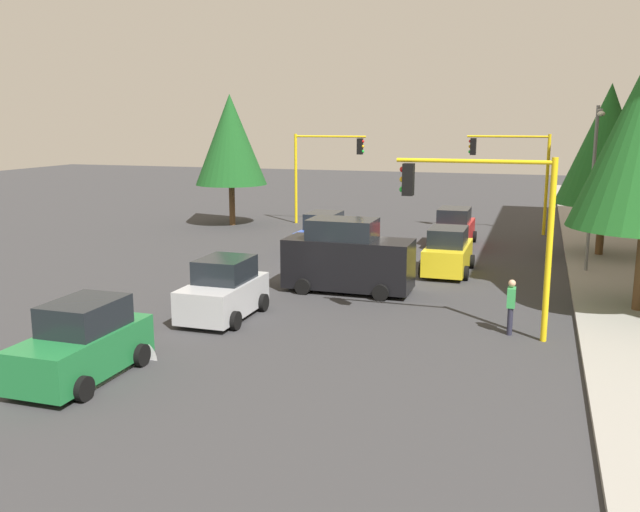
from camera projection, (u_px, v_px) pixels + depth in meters
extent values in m
plane|color=#353538|center=(352.00, 279.00, 27.91)|extent=(120.00, 120.00, 0.00)
cube|color=gray|center=(616.00, 269.00, 29.39)|extent=(80.00, 4.00, 0.15)
cube|color=silver|center=(111.00, 375.00, 17.33)|extent=(2.20, 0.36, 0.01)
cone|color=silver|center=(140.00, 358.00, 18.55)|extent=(0.01, 1.10, 1.10)
cylinder|color=yellow|center=(296.00, 179.00, 42.69)|extent=(0.18, 0.18, 5.60)
cylinder|color=yellow|center=(330.00, 136.00, 41.49)|extent=(0.12, 4.50, 0.12)
cube|color=black|center=(360.00, 146.00, 41.03)|extent=(0.36, 0.32, 0.96)
sphere|color=red|center=(363.00, 141.00, 40.92)|extent=(0.18, 0.18, 0.18)
sphere|color=yellow|center=(363.00, 146.00, 40.98)|extent=(0.18, 0.18, 0.18)
sphere|color=green|center=(363.00, 151.00, 41.04)|extent=(0.18, 0.18, 0.18)
cylinder|color=yellow|center=(549.00, 252.00, 19.52)|extent=(0.18, 0.18, 5.38)
cylinder|color=yellow|center=(473.00, 161.00, 19.70)|extent=(0.12, 4.50, 0.12)
cube|color=black|center=(408.00, 180.00, 20.39)|extent=(0.36, 0.32, 0.96)
sphere|color=red|center=(403.00, 169.00, 20.38)|extent=(0.18, 0.18, 0.18)
sphere|color=yellow|center=(402.00, 179.00, 20.44)|extent=(0.18, 0.18, 0.18)
sphere|color=green|center=(402.00, 189.00, 20.50)|extent=(0.18, 0.18, 0.18)
cylinder|color=yellow|center=(547.00, 185.00, 38.15)|extent=(0.18, 0.18, 5.67)
cylinder|color=yellow|center=(508.00, 137.00, 38.31)|extent=(0.12, 4.50, 0.12)
cube|color=black|center=(473.00, 147.00, 38.99)|extent=(0.36, 0.32, 0.96)
sphere|color=red|center=(470.00, 141.00, 38.99)|extent=(0.18, 0.18, 0.18)
sphere|color=yellow|center=(470.00, 146.00, 39.05)|extent=(0.18, 0.18, 0.18)
sphere|color=green|center=(470.00, 152.00, 39.11)|extent=(0.18, 0.18, 0.18)
cylinder|color=slate|center=(592.00, 192.00, 28.18)|extent=(0.14, 0.14, 7.00)
cylinder|color=slate|center=(600.00, 110.00, 26.69)|extent=(1.80, 0.10, 0.10)
ellipsoid|color=silver|center=(601.00, 114.00, 25.88)|extent=(0.56, 0.28, 0.20)
cylinder|color=brown|center=(232.00, 203.00, 42.16)|extent=(0.36, 0.36, 2.73)
cone|color=#19511E|center=(230.00, 140.00, 41.40)|extent=(4.37, 4.37, 5.46)
cylinder|color=brown|center=(601.00, 229.00, 32.08)|extent=(0.36, 0.36, 2.76)
cone|color=#1E6023|center=(608.00, 144.00, 31.31)|extent=(4.42, 4.42, 5.52)
cube|color=black|center=(348.00, 263.00, 25.70)|extent=(1.90, 4.80, 1.85)
cube|color=black|center=(343.00, 229.00, 25.52)|extent=(1.67, 2.50, 0.76)
cylinder|color=black|center=(392.00, 280.00, 26.35)|extent=(0.20, 0.60, 0.60)
cylinder|color=black|center=(381.00, 293.00, 24.47)|extent=(0.20, 0.60, 0.60)
cylinder|color=black|center=(319.00, 275.00, 27.25)|extent=(0.20, 0.60, 0.60)
cylinder|color=black|center=(303.00, 287.00, 25.37)|extent=(0.20, 0.60, 0.60)
cube|color=#B2B5BA|center=(223.00, 297.00, 22.31)|extent=(3.64, 1.77, 1.05)
cube|color=black|center=(225.00, 269.00, 22.30)|extent=(1.89, 1.55, 0.76)
cylinder|color=black|center=(235.00, 321.00, 21.05)|extent=(0.60, 0.20, 0.60)
cylinder|color=black|center=(181.00, 315.00, 21.61)|extent=(0.60, 0.20, 0.60)
cylinder|color=black|center=(263.00, 302.00, 23.15)|extent=(0.60, 0.20, 0.60)
cylinder|color=black|center=(213.00, 298.00, 23.72)|extent=(0.60, 0.20, 0.60)
cube|color=yellow|center=(448.00, 257.00, 28.95)|extent=(3.98, 1.68, 1.05)
cube|color=black|center=(448.00, 237.00, 28.59)|extent=(2.07, 1.48, 0.76)
cylinder|color=black|center=(431.00, 259.00, 30.45)|extent=(0.60, 0.20, 0.60)
cylinder|color=black|center=(472.00, 261.00, 29.91)|extent=(0.60, 0.20, 0.60)
cylinder|color=black|center=(422.00, 270.00, 28.15)|extent=(0.60, 0.20, 0.60)
cylinder|color=black|center=(466.00, 273.00, 27.61)|extent=(0.60, 0.20, 0.60)
cube|color=red|center=(454.00, 232.00, 35.36)|extent=(4.08, 1.75, 1.05)
cube|color=black|center=(454.00, 215.00, 35.00)|extent=(2.12, 1.54, 0.76)
cylinder|color=black|center=(439.00, 235.00, 36.90)|extent=(0.60, 0.20, 0.60)
cylinder|color=black|center=(474.00, 237.00, 36.34)|extent=(0.60, 0.20, 0.60)
cylinder|color=black|center=(432.00, 243.00, 34.54)|extent=(0.60, 0.20, 0.60)
cylinder|color=black|center=(469.00, 245.00, 33.98)|extent=(0.60, 0.20, 0.60)
cube|color=blue|center=(323.00, 239.00, 33.37)|extent=(4.00, 1.69, 1.05)
cube|color=black|center=(324.00, 220.00, 33.38)|extent=(2.08, 1.49, 0.76)
cylinder|color=black|center=(333.00, 252.00, 32.02)|extent=(0.60, 0.20, 0.60)
cylinder|color=black|center=(297.00, 250.00, 32.56)|extent=(0.60, 0.20, 0.60)
cylinder|color=black|center=(347.00, 243.00, 34.33)|extent=(0.60, 0.20, 0.60)
cylinder|color=black|center=(313.00, 241.00, 34.88)|extent=(0.60, 0.20, 0.60)
cube|color=#1E7238|center=(82.00, 352.00, 17.02)|extent=(3.90, 1.71, 1.05)
cube|color=black|center=(85.00, 315.00, 17.03)|extent=(2.03, 1.51, 0.76)
cylinder|color=black|center=(84.00, 389.00, 15.69)|extent=(0.60, 0.20, 0.60)
cylinder|color=black|center=(19.00, 380.00, 16.25)|extent=(0.60, 0.20, 0.60)
cylinder|color=black|center=(142.00, 355.00, 17.95)|extent=(0.60, 0.20, 0.60)
cylinder|color=black|center=(83.00, 348.00, 18.51)|extent=(0.60, 0.20, 0.60)
cylinder|color=#262638|center=(510.00, 321.00, 20.53)|extent=(0.16, 0.16, 0.85)
cylinder|color=#262638|center=(510.00, 320.00, 20.72)|extent=(0.16, 0.16, 0.85)
cube|color=green|center=(511.00, 297.00, 20.48)|extent=(0.40, 0.24, 0.60)
sphere|color=tan|center=(512.00, 283.00, 20.40)|extent=(0.22, 0.22, 0.22)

